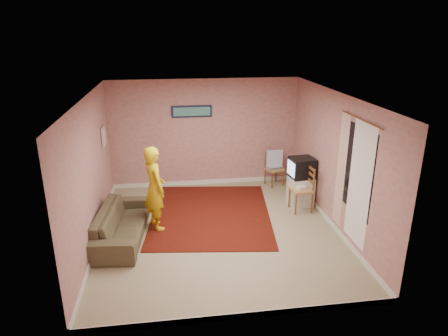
{
  "coord_description": "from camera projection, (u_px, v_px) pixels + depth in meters",
  "views": [
    {
      "loc": [
        -0.86,
        -6.81,
        3.71
      ],
      "look_at": [
        0.2,
        0.6,
        1.07
      ],
      "focal_mm": 32.0,
      "sensor_mm": 36.0,
      "label": 1
    }
  ],
  "objects": [
    {
      "name": "sofa",
      "position": [
        122.0,
        224.0,
        7.35
      ],
      "size": [
        0.97,
        2.07,
        0.59
      ],
      "primitive_type": "imported",
      "rotation": [
        0.0,
        0.0,
        1.48
      ],
      "color": "#4E462F",
      "rests_on": "ground"
    },
    {
      "name": "chair_b",
      "position": [
        302.0,
        184.0,
        8.38
      ],
      "size": [
        0.45,
        0.47,
        0.54
      ],
      "rotation": [
        0.0,
        0.0,
        -1.5
      ],
      "color": "tan",
      "rests_on": "ground"
    },
    {
      "name": "tv_cabinet",
      "position": [
        300.0,
        191.0,
        8.77
      ],
      "size": [
        0.5,
        0.46,
        0.64
      ],
      "primitive_type": "cube",
      "color": "silver",
      "rests_on": "ground"
    },
    {
      "name": "blue_throw",
      "position": [
        275.0,
        158.0,
        9.75
      ],
      "size": [
        0.4,
        0.05,
        0.42
      ],
      "primitive_type": "cube",
      "color": "#8BA7E4",
      "rests_on": "chair_a"
    },
    {
      "name": "baseboard_back",
      "position": [
        206.0,
        182.0,
        10.01
      ],
      "size": [
        4.5,
        0.02,
        0.1
      ],
      "primitive_type": "cube",
      "color": "silver",
      "rests_on": "ground"
    },
    {
      "name": "wall_front",
      "position": [
        244.0,
        233.0,
        4.94
      ],
      "size": [
        4.5,
        0.02,
        2.6
      ],
      "primitive_type": "cube",
      "color": "tan",
      "rests_on": "ground"
    },
    {
      "name": "baseboard_right",
      "position": [
        329.0,
        221.0,
        7.99
      ],
      "size": [
        0.02,
        5.0,
        0.1
      ],
      "primitive_type": "cube",
      "color": "silver",
      "rests_on": "ground"
    },
    {
      "name": "curtain_floral",
      "position": [
        341.0,
        171.0,
        7.26
      ],
      "size": [
        0.01,
        0.35,
        2.1
      ],
      "primitive_type": "cube",
      "color": "beige",
      "rests_on": "wall_right"
    },
    {
      "name": "curtain_sheer",
      "position": [
        359.0,
        185.0,
        6.6
      ],
      "size": [
        0.01,
        0.75,
        2.1
      ],
      "primitive_type": "cube",
      "color": "white",
      "rests_on": "wall_right"
    },
    {
      "name": "wall_left",
      "position": [
        90.0,
        173.0,
        6.97
      ],
      "size": [
        0.02,
        5.0,
        2.6
      ],
      "primitive_type": "cube",
      "color": "tan",
      "rests_on": "ground"
    },
    {
      "name": "area_rug",
      "position": [
        211.0,
        214.0,
        8.39
      ],
      "size": [
        2.78,
        3.31,
        0.02
      ],
      "primitive_type": "cube",
      "rotation": [
        0.0,
        0.0,
        -0.12
      ],
      "color": "black",
      "rests_on": "ground"
    },
    {
      "name": "wall_back",
      "position": [
        205.0,
        133.0,
        9.6
      ],
      "size": [
        4.5,
        0.02,
        2.6
      ],
      "primitive_type": "cube",
      "color": "tan",
      "rests_on": "ground"
    },
    {
      "name": "dvd_player",
      "position": [
        275.0,
        167.0,
        9.8
      ],
      "size": [
        0.42,
        0.34,
        0.06
      ],
      "primitive_type": "cube",
      "rotation": [
        0.0,
        0.0,
        0.24
      ],
      "color": "silver",
      "rests_on": "chair_a"
    },
    {
      "name": "picture_back",
      "position": [
        192.0,
        111.0,
        9.35
      ],
      "size": [
        0.95,
        0.04,
        0.28
      ],
      "color": "#131734",
      "rests_on": "wall_back"
    },
    {
      "name": "game_console",
      "position": [
        301.0,
        187.0,
        8.4
      ],
      "size": [
        0.26,
        0.22,
        0.04
      ],
      "primitive_type": "cube",
      "rotation": [
        0.0,
        0.0,
        0.35
      ],
      "color": "silver",
      "rests_on": "chair_b"
    },
    {
      "name": "ground",
      "position": [
        218.0,
        231.0,
        7.7
      ],
      "size": [
        5.0,
        5.0,
        0.0
      ],
      "primitive_type": "plane",
      "color": "gray",
      "rests_on": "ground"
    },
    {
      "name": "crt_tv",
      "position": [
        302.0,
        168.0,
        8.59
      ],
      "size": [
        0.55,
        0.5,
        0.43
      ],
      "rotation": [
        0.0,
        0.0,
        0.11
      ],
      "color": "black",
      "rests_on": "tv_cabinet"
    },
    {
      "name": "person",
      "position": [
        155.0,
        188.0,
        7.58
      ],
      "size": [
        0.6,
        0.71,
        1.65
      ],
      "primitive_type": "imported",
      "rotation": [
        0.0,
        0.0,
        1.96
      ],
      "color": "gold",
      "rests_on": "ground"
    },
    {
      "name": "baseboard_front",
      "position": [
        242.0,
        316.0,
        5.36
      ],
      "size": [
        4.5,
        0.02,
        0.1
      ],
      "primitive_type": "cube",
      "color": "silver",
      "rests_on": "ground"
    },
    {
      "name": "baseboard_left",
      "position": [
        98.0,
        237.0,
        7.39
      ],
      "size": [
        0.02,
        5.0,
        0.1
      ],
      "primitive_type": "cube",
      "color": "silver",
      "rests_on": "ground"
    },
    {
      "name": "wall_right",
      "position": [
        335.0,
        162.0,
        7.57
      ],
      "size": [
        0.02,
        5.0,
        2.6
      ],
      "primitive_type": "cube",
      "color": "tan",
      "rests_on": "ground"
    },
    {
      "name": "window",
      "position": [
        357.0,
        170.0,
        6.68
      ],
      "size": [
        0.01,
        1.1,
        1.5
      ],
      "primitive_type": "cube",
      "color": "black",
      "rests_on": "wall_right"
    },
    {
      "name": "chair_a",
      "position": [
        275.0,
        165.0,
        9.78
      ],
      "size": [
        0.49,
        0.48,
        0.46
      ],
      "rotation": [
        0.0,
        0.0,
        0.35
      ],
      "color": "tan",
      "rests_on": "ground"
    },
    {
      "name": "ceiling",
      "position": [
        218.0,
        96.0,
        6.84
      ],
      "size": [
        4.5,
        5.0,
        0.02
      ],
      "primitive_type": "cube",
      "color": "silver",
      "rests_on": "wall_back"
    },
    {
      "name": "picture_left",
      "position": [
        104.0,
        136.0,
        8.39
      ],
      "size": [
        0.04,
        0.38,
        0.42
      ],
      "color": "tan",
      "rests_on": "wall_left"
    },
    {
      "name": "curtain_rod",
      "position": [
        361.0,
        119.0,
        6.39
      ],
      "size": [
        0.02,
        1.4,
        0.02
      ],
      "primitive_type": "cylinder",
      "rotation": [
        1.57,
        0.0,
        0.0
      ],
      "color": "brown",
      "rests_on": "wall_right"
    }
  ]
}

